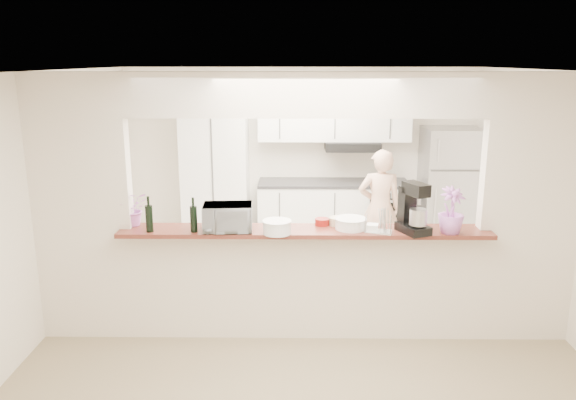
{
  "coord_description": "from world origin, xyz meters",
  "views": [
    {
      "loc": [
        -0.09,
        -4.98,
        2.6
      ],
      "look_at": [
        -0.16,
        0.3,
        1.28
      ],
      "focal_mm": 35.0,
      "sensor_mm": 36.0,
      "label": 1
    }
  ],
  "objects_px": {
    "refrigerator": "(449,189)",
    "toaster_oven": "(228,217)",
    "stand_mixer": "(413,210)",
    "person": "(380,208)"
  },
  "relations": [
    {
      "from": "refrigerator",
      "to": "toaster_oven",
      "type": "relative_size",
      "value": 3.87
    },
    {
      "from": "refrigerator",
      "to": "toaster_oven",
      "type": "bearing_deg",
      "value": -135.0
    },
    {
      "from": "toaster_oven",
      "to": "stand_mixer",
      "type": "relative_size",
      "value": 0.95
    },
    {
      "from": "stand_mixer",
      "to": "person",
      "type": "relative_size",
      "value": 0.31
    },
    {
      "from": "person",
      "to": "refrigerator",
      "type": "bearing_deg",
      "value": -145.41
    },
    {
      "from": "toaster_oven",
      "to": "stand_mixer",
      "type": "distance_m",
      "value": 1.67
    },
    {
      "from": "refrigerator",
      "to": "stand_mixer",
      "type": "bearing_deg",
      "value": -111.3
    },
    {
      "from": "person",
      "to": "toaster_oven",
      "type": "bearing_deg",
      "value": 51.8
    },
    {
      "from": "refrigerator",
      "to": "stand_mixer",
      "type": "height_order",
      "value": "refrigerator"
    },
    {
      "from": "refrigerator",
      "to": "toaster_oven",
      "type": "distance_m",
      "value": 3.91
    }
  ]
}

